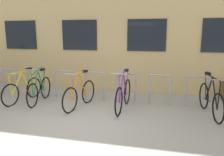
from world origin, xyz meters
TOP-DOWN VIEW (x-y plane):
  - ground_plane at (0.00, 0.00)m, footprint 42.00×42.00m
  - storefront_building at (0.00, 6.98)m, footprint 28.00×7.61m
  - bike_rack at (-0.26, 1.90)m, footprint 6.63×0.05m
  - bicycle_green at (-1.83, 1.37)m, footprint 0.44×1.66m
  - bicycle_yellow at (-2.38, 1.34)m, footprint 0.44×1.66m
  - bicycle_black at (3.02, 1.40)m, footprint 0.44×1.79m
  - bicycle_purple at (0.76, 1.34)m, footprint 0.44×1.80m
  - bicycle_orange at (-0.46, 1.20)m, footprint 0.48×1.64m

SIDE VIEW (x-z plane):
  - ground_plane at x=0.00m, z-range 0.00..0.00m
  - bicycle_yellow at x=-2.38m, z-range -0.13..0.88m
  - bicycle_orange at x=-0.46m, z-range -0.14..0.92m
  - bicycle_green at x=-1.83m, z-range -0.16..0.94m
  - bicycle_black at x=3.02m, z-range -0.14..0.94m
  - bicycle_purple at x=0.76m, z-range -0.14..0.96m
  - bike_rack at x=-0.26m, z-range 0.10..1.01m
  - storefront_building at x=0.00m, z-range 0.00..6.65m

